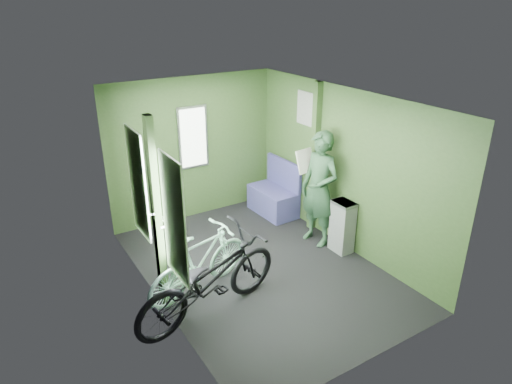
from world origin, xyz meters
TOP-DOWN VIEW (x-y plane):
  - room at (-0.04, 0.04)m, footprint 4.00×4.02m
  - bicycle_black at (-1.00, -0.52)m, footprint 2.02×1.12m
  - bicycle_mint at (-0.91, -0.07)m, footprint 1.60×0.93m
  - passenger at (1.13, 0.20)m, footprint 0.49×0.72m
  - waste_box at (1.26, -0.20)m, footprint 0.23×0.32m
  - bench_seat at (1.14, 1.35)m, footprint 0.51×0.88m

SIDE VIEW (x-z plane):
  - bicycle_black at x=-1.00m, z-range -0.54..0.54m
  - bicycle_mint at x=-0.91m, z-range -0.48..0.48m
  - bench_seat at x=1.14m, z-range -0.19..0.73m
  - waste_box at x=1.26m, z-range 0.00..0.77m
  - passenger at x=1.13m, z-range 0.00..1.70m
  - room at x=-0.04m, z-range 0.28..2.59m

